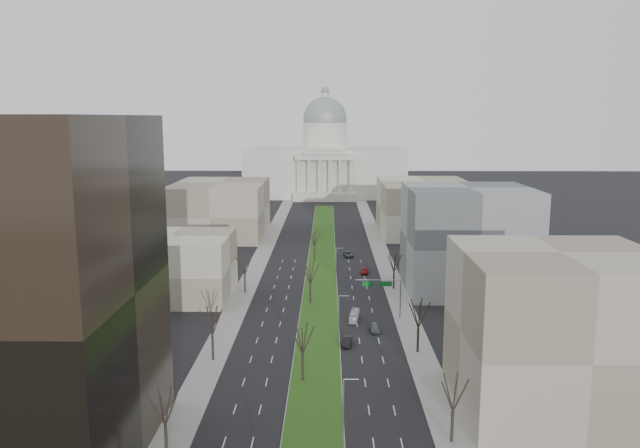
# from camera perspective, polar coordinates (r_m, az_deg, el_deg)

# --- Properties ---
(ground) EXTENTS (600.00, 600.00, 0.00)m
(ground) POSITION_cam_1_polar(r_m,az_deg,el_deg) (174.30, 0.15, -3.45)
(ground) COLOR black
(ground) RESTS_ON ground
(median) EXTENTS (8.00, 222.03, 0.20)m
(median) POSITION_cam_1_polar(r_m,az_deg,el_deg) (173.29, 0.15, -3.49)
(median) COLOR #999993
(median) RESTS_ON ground
(sidewalk_left) EXTENTS (5.00, 330.00, 0.15)m
(sidewalk_left) POSITION_cam_1_polar(r_m,az_deg,el_deg) (151.28, -6.63, -5.54)
(sidewalk_left) COLOR gray
(sidewalk_left) RESTS_ON ground
(sidewalk_right) EXTENTS (5.00, 330.00, 0.15)m
(sidewalk_right) POSITION_cam_1_polar(r_m,az_deg,el_deg) (150.85, 6.74, -5.59)
(sidewalk_right) COLOR gray
(sidewalk_right) RESTS_ON ground
(capitol) EXTENTS (80.00, 46.00, 55.00)m
(capitol) POSITION_cam_1_polar(r_m,az_deg,el_deg) (320.15, 0.46, 5.53)
(capitol) COLOR beige
(capitol) RESTS_ON ground
(building_beige_left) EXTENTS (26.00, 22.00, 14.00)m
(building_beige_left) POSITION_cam_1_polar(r_m,az_deg,el_deg) (142.94, -13.38, -3.78)
(building_beige_left) COLOR tan
(building_beige_left) RESTS_ON ground
(building_tan_right) EXTENTS (26.00, 24.00, 22.00)m
(building_tan_right) POSITION_cam_1_polar(r_m,az_deg,el_deg) (92.03, 20.79, -9.12)
(building_tan_right) COLOR gray
(building_tan_right) RESTS_ON ground
(building_grey_right) EXTENTS (28.00, 26.00, 24.00)m
(building_grey_right) POSITION_cam_1_polar(r_m,az_deg,el_deg) (147.92, 13.32, -1.35)
(building_grey_right) COLOR #5D6062
(building_grey_right) RESTS_ON ground
(building_far_left) EXTENTS (30.00, 40.00, 18.00)m
(building_far_left) POSITION_cam_1_polar(r_m,az_deg,el_deg) (215.12, -9.09, 1.39)
(building_far_left) COLOR gray
(building_far_left) RESTS_ON ground
(building_far_right) EXTENTS (30.00, 40.00, 18.00)m
(building_far_right) POSITION_cam_1_polar(r_m,az_deg,el_deg) (219.40, 9.47, 1.54)
(building_far_right) COLOR tan
(building_far_right) RESTS_ON ground
(tree_left_near) EXTENTS (5.10, 5.10, 9.18)m
(tree_left_near) POSITION_cam_1_polar(r_m,az_deg,el_deg) (77.75, -14.03, -15.80)
(tree_left_near) COLOR black
(tree_left_near) RESTS_ON ground
(tree_left_mid) EXTENTS (5.40, 5.40, 9.72)m
(tree_left_mid) POSITION_cam_1_polar(r_m,az_deg,el_deg) (104.79, -9.85, -8.63)
(tree_left_mid) COLOR black
(tree_left_mid) RESTS_ON ground
(tree_left_far) EXTENTS (5.28, 5.28, 9.50)m
(tree_left_far) POSITION_cam_1_polar(r_m,az_deg,el_deg) (142.85, -6.92, -3.66)
(tree_left_far) COLOR black
(tree_left_far) RESTS_ON ground
(tree_right_near) EXTENTS (5.16, 5.16, 9.29)m
(tree_right_near) POSITION_cam_1_polar(r_m,az_deg,el_deg) (80.42, 12.11, -14.77)
(tree_right_near) COLOR black
(tree_right_near) RESTS_ON ground
(tree_right_mid) EXTENTS (5.52, 5.52, 9.94)m
(tree_right_mid) POSITION_cam_1_polar(r_m,az_deg,el_deg) (107.88, 9.01, -7.97)
(tree_right_mid) COLOR black
(tree_right_mid) RESTS_ON ground
(tree_right_far) EXTENTS (5.04, 5.04, 9.07)m
(tree_right_far) POSITION_cam_1_polar(r_m,az_deg,el_deg) (146.34, 6.79, -3.46)
(tree_right_far) COLOR black
(tree_right_far) RESTS_ON ground
(tree_median_a) EXTENTS (5.40, 5.40, 9.72)m
(tree_median_a) POSITION_cam_1_polar(r_m,az_deg,el_deg) (95.56, -1.61, -10.31)
(tree_median_a) COLOR black
(tree_median_a) RESTS_ON ground
(tree_median_b) EXTENTS (5.40, 5.40, 9.72)m
(tree_median_b) POSITION_cam_1_polar(r_m,az_deg,el_deg) (133.82, -0.89, -4.43)
(tree_median_b) COLOR black
(tree_median_b) RESTS_ON ground
(tree_median_c) EXTENTS (5.40, 5.40, 9.72)m
(tree_median_c) POSITION_cam_1_polar(r_m,az_deg,el_deg) (172.87, -0.51, -1.19)
(tree_median_c) COLOR black
(tree_median_c) RESTS_ON ground
(streetlamp_median_a) EXTENTS (1.90, 0.20, 9.16)m
(streetlamp_median_a) POSITION_cam_1_polar(r_m,az_deg,el_deg) (77.98, 2.19, -16.89)
(streetlamp_median_a) COLOR gray
(streetlamp_median_a) RESTS_ON ground
(streetlamp_median_b) EXTENTS (1.90, 0.20, 9.16)m
(streetlamp_median_b) POSITION_cam_1_polar(r_m,az_deg,el_deg) (110.39, 1.75, -8.72)
(streetlamp_median_b) COLOR gray
(streetlamp_median_b) RESTS_ON ground
(streetlamp_median_c) EXTENTS (1.90, 0.20, 9.16)m
(streetlamp_median_c) POSITION_cam_1_polar(r_m,az_deg,el_deg) (148.86, 1.50, -3.85)
(streetlamp_median_c) COLOR gray
(streetlamp_median_c) RESTS_ON ground
(mast_arm_signs) EXTENTS (9.12, 0.24, 8.09)m
(mast_arm_signs) POSITION_cam_1_polar(r_m,az_deg,el_deg) (124.90, 6.13, -5.95)
(mast_arm_signs) COLOR gray
(mast_arm_signs) RESTS_ON ground
(car_grey_near) EXTENTS (2.01, 4.40, 1.46)m
(car_grey_near) POSITION_cam_1_polar(r_m,az_deg,el_deg) (119.12, 4.99, -9.43)
(car_grey_near) COLOR #54595D
(car_grey_near) RESTS_ON ground
(car_black) EXTENTS (2.12, 4.54, 1.44)m
(car_black) POSITION_cam_1_polar(r_m,az_deg,el_deg) (111.98, 2.49, -10.67)
(car_black) COLOR black
(car_black) RESTS_ON ground
(car_red) EXTENTS (2.27, 4.78, 1.35)m
(car_red) POSITION_cam_1_polar(r_m,az_deg,el_deg) (161.34, 4.09, -4.31)
(car_red) COLOR maroon
(car_red) RESTS_ON ground
(car_grey_far) EXTENTS (3.03, 5.45, 1.44)m
(car_grey_far) POSITION_cam_1_polar(r_m,az_deg,el_deg) (180.40, 2.60, -2.77)
(car_grey_far) COLOR #44484B
(car_grey_far) RESTS_ON ground
(box_van) EXTENTS (2.41, 6.66, 1.81)m
(box_van) POSITION_cam_1_polar(r_m,az_deg,el_deg) (125.11, 3.15, -8.37)
(box_van) COLOR white
(box_van) RESTS_ON ground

